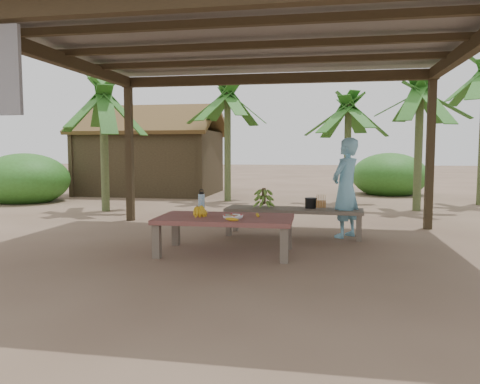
% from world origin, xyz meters
% --- Properties ---
extents(ground, '(80.00, 80.00, 0.00)m').
position_xyz_m(ground, '(0.00, 0.00, 0.00)').
color(ground, brown).
rests_on(ground, ground).
extents(pavilion, '(6.60, 5.60, 2.95)m').
position_xyz_m(pavilion, '(-0.01, -0.01, 2.78)').
color(pavilion, black).
rests_on(pavilion, ground).
extents(work_table, '(1.82, 1.04, 0.50)m').
position_xyz_m(work_table, '(-0.32, -0.29, 0.43)').
color(work_table, brown).
rests_on(work_table, ground).
extents(bench, '(2.23, 0.71, 0.45)m').
position_xyz_m(bench, '(0.50, 1.19, 0.39)').
color(bench, brown).
rests_on(bench, ground).
extents(ripe_banana_bunch, '(0.30, 0.28, 0.16)m').
position_xyz_m(ripe_banana_bunch, '(-0.70, -0.32, 0.58)').
color(ripe_banana_bunch, yellow).
rests_on(ripe_banana_bunch, work_table).
extents(plate, '(0.27, 0.27, 0.04)m').
position_xyz_m(plate, '(-0.20, -0.37, 0.52)').
color(plate, white).
rests_on(plate, work_table).
extents(loose_banana_front, '(0.18, 0.13, 0.04)m').
position_xyz_m(loose_banana_front, '(-0.15, -0.66, 0.52)').
color(loose_banana_front, yellow).
rests_on(loose_banana_front, work_table).
extents(loose_banana_side, '(0.09, 0.16, 0.04)m').
position_xyz_m(loose_banana_side, '(0.10, -0.20, 0.52)').
color(loose_banana_side, yellow).
rests_on(loose_banana_side, work_table).
extents(water_flask, '(0.09, 0.09, 0.34)m').
position_xyz_m(water_flask, '(-0.74, 0.06, 0.64)').
color(water_flask, '#4091C9').
rests_on(water_flask, work_table).
extents(green_banana_stalk, '(0.31, 0.31, 0.34)m').
position_xyz_m(green_banana_stalk, '(0.01, 1.21, 0.62)').
color(green_banana_stalk, '#598C2D').
rests_on(green_banana_stalk, bench).
extents(cooking_pot, '(0.19, 0.19, 0.16)m').
position_xyz_m(cooking_pot, '(0.77, 1.27, 0.53)').
color(cooking_pot, black).
rests_on(cooking_pot, bench).
extents(skewer_rack, '(0.18, 0.09, 0.24)m').
position_xyz_m(skewer_rack, '(0.93, 1.11, 0.57)').
color(skewer_rack, '#A57F47').
rests_on(skewer_rack, bench).
extents(woman, '(0.64, 0.69, 1.59)m').
position_xyz_m(woman, '(1.32, 1.22, 0.79)').
color(woman, '#6BACCA').
rests_on(woman, ground).
extents(hut, '(4.40, 3.43, 2.85)m').
position_xyz_m(hut, '(-4.50, 8.00, 1.10)').
color(hut, black).
rests_on(hut, ground).
extents(banana_plant_ne, '(1.80, 1.80, 2.98)m').
position_xyz_m(banana_plant_ne, '(3.09, 4.91, 2.49)').
color(banana_plant_ne, '#596638').
rests_on(banana_plant_ne, ground).
extents(banana_plant_n, '(1.80, 1.80, 2.79)m').
position_xyz_m(banana_plant_n, '(1.57, 6.30, 2.31)').
color(banana_plant_n, '#596638').
rests_on(banana_plant_n, ground).
extents(banana_plant_nw, '(1.80, 1.80, 3.14)m').
position_xyz_m(banana_plant_nw, '(-1.63, 6.15, 2.66)').
color(banana_plant_nw, '#596638').
rests_on(banana_plant_nw, ground).
extents(banana_plant_w, '(1.80, 1.80, 2.84)m').
position_xyz_m(banana_plant_w, '(-3.95, 3.55, 2.36)').
color(banana_plant_w, '#596638').
rests_on(banana_plant_w, ground).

